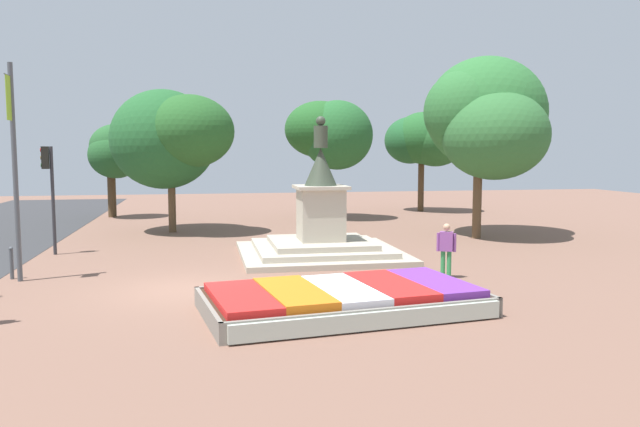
# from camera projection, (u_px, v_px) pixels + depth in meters

# --- Properties ---
(ground_plane) EXTENTS (77.33, 77.33, 0.00)m
(ground_plane) POSITION_uv_depth(u_px,v_px,m) (186.00, 290.00, 16.82)
(ground_plane) COLOR brown
(flower_planter) EXTENTS (6.82, 4.39, 0.61)m
(flower_planter) POSITION_uv_depth(u_px,v_px,m) (344.00, 300.00, 14.49)
(flower_planter) COLOR #38281C
(flower_planter) RESTS_ON ground_plane
(statue_monument) EXTENTS (5.68, 5.68, 4.95)m
(statue_monument) POSITION_uv_depth(u_px,v_px,m) (321.00, 232.00, 22.20)
(statue_monument) COLOR #B0A692
(statue_monument) RESTS_ON ground_plane
(traffic_light_mid_block) EXTENTS (0.42, 0.31, 3.90)m
(traffic_light_mid_block) POSITION_uv_depth(u_px,v_px,m) (49.00, 180.00, 22.27)
(traffic_light_mid_block) COLOR #2D2D33
(traffic_light_mid_block) RESTS_ON ground_plane
(banner_pole) EXTENTS (0.14, 0.61, 6.20)m
(banner_pole) POSITION_uv_depth(u_px,v_px,m) (15.00, 168.00, 17.59)
(banner_pole) COLOR #4C5156
(banner_pole) RESTS_ON ground_plane
(pedestrian_with_handbag) EXTENTS (0.52, 0.37, 1.62)m
(pedestrian_with_handbag) POSITION_uv_depth(u_px,v_px,m) (446.00, 247.00, 18.28)
(pedestrian_with_handbag) COLOR #338C4C
(pedestrian_with_handbag) RESTS_ON ground_plane
(kerb_bollard_mid_b) EXTENTS (0.12, 0.12, 0.96)m
(kerb_bollard_mid_b) POSITION_uv_depth(u_px,v_px,m) (11.00, 262.00, 18.18)
(kerb_bollard_mid_b) COLOR #4C5156
(kerb_bollard_mid_b) RESTS_ON ground_plane
(park_tree_far_left) EXTENTS (5.59, 6.24, 7.86)m
(park_tree_far_left) POSITION_uv_depth(u_px,v_px,m) (485.00, 119.00, 26.97)
(park_tree_far_left) COLOR brown
(park_tree_far_left) RESTS_ON ground_plane
(park_tree_behind_statue) EXTENTS (4.71, 4.38, 6.46)m
(park_tree_behind_statue) POSITION_uv_depth(u_px,v_px,m) (328.00, 133.00, 33.94)
(park_tree_behind_statue) COLOR brown
(park_tree_behind_statue) RESTS_ON ground_plane
(park_tree_far_right) EXTENTS (2.96, 3.00, 5.23)m
(park_tree_far_right) POSITION_uv_depth(u_px,v_px,m) (116.00, 151.00, 34.65)
(park_tree_far_right) COLOR #4C3823
(park_tree_far_right) RESTS_ON ground_plane
(park_tree_street_side) EXTENTS (5.57, 5.64, 6.52)m
(park_tree_street_side) POSITION_uv_depth(u_px,v_px,m) (172.00, 137.00, 28.19)
(park_tree_street_side) COLOR brown
(park_tree_street_side) RESTS_ON ground_plane
(park_tree_mid_canopy) EXTENTS (4.74, 4.47, 6.12)m
(park_tree_mid_canopy) POSITION_uv_depth(u_px,v_px,m) (424.00, 140.00, 38.20)
(park_tree_mid_canopy) COLOR #4C3823
(park_tree_mid_canopy) RESTS_ON ground_plane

